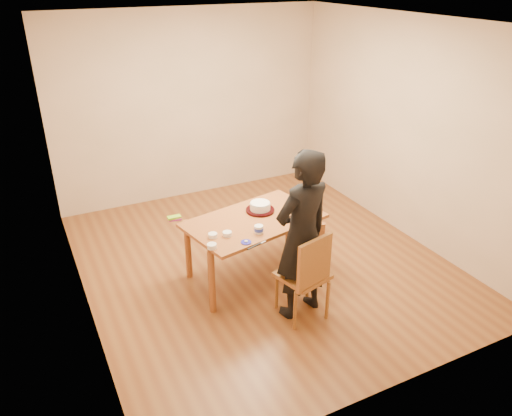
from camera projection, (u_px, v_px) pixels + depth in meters
name	position (u px, v px, depth m)	size (l,w,h in m)	color
room_shell	(249.00, 145.00, 5.64)	(4.00, 4.50, 2.70)	brown
dining_table	(254.00, 220.00, 5.32)	(1.42, 0.84, 0.04)	brown
dining_chair	(303.00, 275.00, 4.88)	(0.43, 0.43, 0.04)	brown
cake_plate	(260.00, 210.00, 5.47)	(0.32, 0.32, 0.02)	red
cake	(260.00, 206.00, 5.45)	(0.22, 0.22, 0.07)	white
frosting_dome	(260.00, 202.00, 5.43)	(0.22, 0.22, 0.03)	white
frosting_tub	(259.00, 229.00, 5.02)	(0.09, 0.09, 0.08)	white
frosting_lid	(246.00, 242.00, 4.86)	(0.10, 0.10, 0.01)	#1B19A4
frosting_dollop	(246.00, 241.00, 4.85)	(0.04, 0.04, 0.02)	white
ramekin_green	(212.00, 246.00, 4.76)	(0.09, 0.09, 0.04)	white
ramekin_yellow	(227.00, 234.00, 4.98)	(0.09, 0.09, 0.04)	white
ramekin_multi	(213.00, 235.00, 4.95)	(0.09, 0.09, 0.04)	white
candy_box_pink	(175.00, 219.00, 5.29)	(0.13, 0.07, 0.02)	#D0318A
candy_box_green	(174.00, 217.00, 5.28)	(0.14, 0.07, 0.02)	#1C9B1C
spatula	(254.00, 246.00, 4.79)	(0.17, 0.02, 0.01)	black
person	(302.00, 236.00, 4.73)	(0.63, 0.42, 1.74)	black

